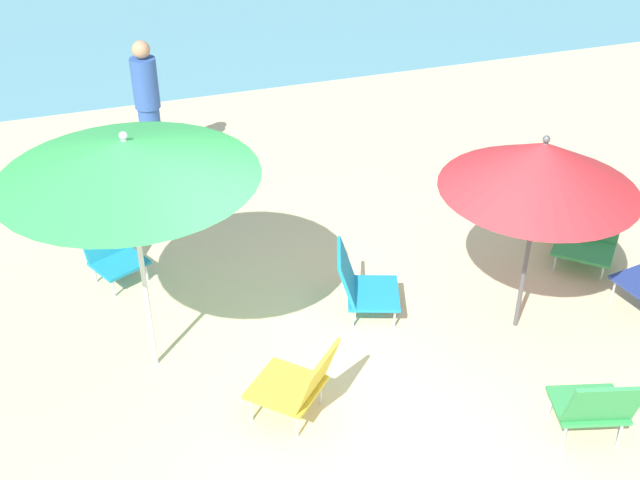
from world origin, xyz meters
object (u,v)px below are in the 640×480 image
at_px(umbrella_green, 126,159).
at_px(beach_chair_a, 596,405).
at_px(beach_chair_c, 113,253).
at_px(beach_chair_d, 360,284).
at_px(umbrella_red, 542,166).
at_px(person_b, 148,108).
at_px(person_a, 568,198).
at_px(beach_chair_b, 587,236).
at_px(beach_chair_e, 300,383).

relative_size(umbrella_green, beach_chair_a, 2.97).
height_order(beach_chair_a, beach_chair_c, beach_chair_a).
distance_m(umbrella_green, beach_chair_d, 2.42).
height_order(umbrella_red, person_b, umbrella_red).
bearing_deg(person_a, beach_chair_b, -13.16).
relative_size(umbrella_green, beach_chair_e, 2.77).
distance_m(beach_chair_a, beach_chair_c, 4.44).
relative_size(beach_chair_c, person_a, 0.65).
distance_m(beach_chair_b, beach_chair_d, 2.39).
bearing_deg(beach_chair_c, person_b, 135.64).
bearing_deg(beach_chair_a, umbrella_red, 6.75).
height_order(beach_chair_a, beach_chair_b, beach_chair_a).
xyz_separation_m(beach_chair_b, beach_chair_e, (-3.28, -1.15, 0.07)).
height_order(umbrella_green, person_a, umbrella_green).
bearing_deg(beach_chair_c, beach_chair_a, 17.42).
xyz_separation_m(umbrella_red, person_a, (1.15, 1.08, -1.07)).
height_order(beach_chair_e, person_b, person_b).
height_order(beach_chair_a, beach_chair_e, beach_chair_a).
relative_size(beach_chair_c, beach_chair_e, 0.84).
distance_m(umbrella_green, beach_chair_e, 2.05).
height_order(beach_chair_b, beach_chair_d, beach_chair_d).
relative_size(beach_chair_d, person_a, 0.71).
bearing_deg(beach_chair_b, beach_chair_e, -27.04).
relative_size(umbrella_green, beach_chair_d, 3.04).
distance_m(beach_chair_e, person_a, 3.63).
xyz_separation_m(beach_chair_d, beach_chair_e, (-0.89, -1.07, 0.03)).
bearing_deg(person_a, beach_chair_d, -91.86).
relative_size(beach_chair_a, beach_chair_c, 1.12).
bearing_deg(umbrella_green, beach_chair_b, 2.56).
bearing_deg(beach_chair_b, umbrella_green, -43.83).
height_order(umbrella_green, beach_chair_d, umbrella_green).
xyz_separation_m(umbrella_green, beach_chair_c, (-0.17, 1.36, -1.61)).
xyz_separation_m(beach_chair_a, beach_chair_e, (-1.91, 0.92, -0.03)).
distance_m(umbrella_red, person_b, 4.72).
bearing_deg(beach_chair_c, umbrella_green, -18.60).
bearing_deg(beach_chair_e, beach_chair_b, -115.63).
distance_m(beach_chair_a, person_a, 2.83).
bearing_deg(umbrella_red, beach_chair_a, -98.81).
bearing_deg(person_b, beach_chair_d, 121.68).
distance_m(beach_chair_b, beach_chair_e, 3.47).
bearing_deg(beach_chair_a, person_b, 39.47).
height_order(beach_chair_e, person_a, person_a).
bearing_deg(umbrella_green, beach_chair_a, -33.36).
distance_m(umbrella_green, beach_chair_a, 3.75).
height_order(beach_chair_c, beach_chair_e, beach_chair_e).
height_order(umbrella_green, beach_chair_b, umbrella_green).
bearing_deg(beach_chair_b, umbrella_red, -15.52).
bearing_deg(beach_chair_a, beach_chair_c, 58.61).
bearing_deg(person_b, beach_chair_e, 105.44).
bearing_deg(umbrella_green, umbrella_red, -9.18).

